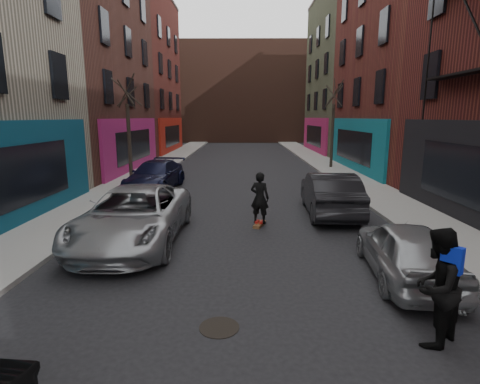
{
  "coord_description": "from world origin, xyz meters",
  "views": [
    {
      "loc": [
        -0.07,
        -2.36,
        3.6
      ],
      "look_at": [
        -0.13,
        7.6,
        1.6
      ],
      "focal_mm": 28.0,
      "sensor_mm": 36.0,
      "label": 1
    }
  ],
  "objects_px": {
    "parked_right_far": "(406,250)",
    "parked_right_end": "(330,193)",
    "skateboarder": "(260,198)",
    "pedestrian": "(436,287)",
    "tree_right_far": "(333,118)",
    "parked_left_end": "(156,176)",
    "tree_left_far": "(128,121)",
    "manhole": "(219,327)",
    "skateboard": "(259,224)",
    "parked_left_far": "(134,216)"
  },
  "relations": [
    {
      "from": "tree_right_far",
      "to": "manhole",
      "type": "relative_size",
      "value": 9.71
    },
    {
      "from": "parked_left_far",
      "to": "parked_right_far",
      "type": "xyz_separation_m",
      "value": [
        6.82,
        -2.44,
        -0.13
      ]
    },
    {
      "from": "pedestrian",
      "to": "manhole",
      "type": "xyz_separation_m",
      "value": [
        -3.47,
        0.41,
        -0.97
      ]
    },
    {
      "from": "tree_right_far",
      "to": "pedestrian",
      "type": "relative_size",
      "value": 3.51
    },
    {
      "from": "parked_right_end",
      "to": "pedestrian",
      "type": "distance_m",
      "value": 8.21
    },
    {
      "from": "parked_left_end",
      "to": "parked_right_far",
      "type": "bearing_deg",
      "value": -45.69
    },
    {
      "from": "tree_right_far",
      "to": "pedestrian",
      "type": "height_order",
      "value": "tree_right_far"
    },
    {
      "from": "skateboard",
      "to": "pedestrian",
      "type": "bearing_deg",
      "value": -49.87
    },
    {
      "from": "tree_left_far",
      "to": "parked_right_far",
      "type": "xyz_separation_m",
      "value": [
        9.82,
        -12.35,
        -2.71
      ]
    },
    {
      "from": "parked_left_end",
      "to": "pedestrian",
      "type": "relative_size",
      "value": 2.56
    },
    {
      "from": "parked_right_end",
      "to": "manhole",
      "type": "height_order",
      "value": "parked_right_end"
    },
    {
      "from": "tree_left_far",
      "to": "pedestrian",
      "type": "height_order",
      "value": "tree_left_far"
    },
    {
      "from": "parked_right_end",
      "to": "skateboarder",
      "type": "distance_m",
      "value": 3.12
    },
    {
      "from": "tree_left_far",
      "to": "tree_right_far",
      "type": "relative_size",
      "value": 0.96
    },
    {
      "from": "tree_right_far",
      "to": "parked_right_far",
      "type": "relative_size",
      "value": 1.73
    },
    {
      "from": "parked_left_far",
      "to": "pedestrian",
      "type": "bearing_deg",
      "value": -38.47
    },
    {
      "from": "parked_left_far",
      "to": "parked_left_end",
      "type": "distance_m",
      "value": 8.15
    },
    {
      "from": "parked_left_end",
      "to": "pedestrian",
      "type": "height_order",
      "value": "pedestrian"
    },
    {
      "from": "skateboarder",
      "to": "tree_right_far",
      "type": "bearing_deg",
      "value": -92.27
    },
    {
      "from": "parked_right_far",
      "to": "pedestrian",
      "type": "relative_size",
      "value": 2.03
    },
    {
      "from": "parked_right_end",
      "to": "skateboarder",
      "type": "bearing_deg",
      "value": 33.47
    },
    {
      "from": "tree_left_far",
      "to": "tree_right_far",
      "type": "distance_m",
      "value": 13.78
    },
    {
      "from": "parked_left_end",
      "to": "manhole",
      "type": "relative_size",
      "value": 7.08
    },
    {
      "from": "parked_left_end",
      "to": "tree_left_far",
      "type": "bearing_deg",
      "value": 140.53
    },
    {
      "from": "skateboarder",
      "to": "pedestrian",
      "type": "height_order",
      "value": "pedestrian"
    },
    {
      "from": "skateboarder",
      "to": "pedestrian",
      "type": "xyz_separation_m",
      "value": [
        2.49,
        -6.62,
        0.01
      ]
    },
    {
      "from": "skateboarder",
      "to": "pedestrian",
      "type": "distance_m",
      "value": 7.08
    },
    {
      "from": "parked_right_far",
      "to": "parked_right_end",
      "type": "xyz_separation_m",
      "value": [
        -0.42,
        5.71,
        0.13
      ]
    },
    {
      "from": "skateboard",
      "to": "skateboarder",
      "type": "relative_size",
      "value": 0.46
    },
    {
      "from": "tree_left_far",
      "to": "skateboard",
      "type": "height_order",
      "value": "tree_left_far"
    },
    {
      "from": "skateboarder",
      "to": "manhole",
      "type": "xyz_separation_m",
      "value": [
        -0.98,
        -6.21,
        -0.96
      ]
    },
    {
      "from": "parked_left_end",
      "to": "parked_right_end",
      "type": "bearing_deg",
      "value": -25.29
    },
    {
      "from": "parked_left_end",
      "to": "skateboarder",
      "type": "height_order",
      "value": "skateboarder"
    },
    {
      "from": "parked_left_far",
      "to": "skateboard",
      "type": "height_order",
      "value": "parked_left_far"
    },
    {
      "from": "parked_left_far",
      "to": "parked_left_end",
      "type": "relative_size",
      "value": 1.16
    },
    {
      "from": "parked_left_far",
      "to": "tree_right_far",
      "type": "bearing_deg",
      "value": 59.48
    },
    {
      "from": "tree_left_far",
      "to": "skateboard",
      "type": "distance_m",
      "value": 11.13
    },
    {
      "from": "skateboarder",
      "to": "manhole",
      "type": "relative_size",
      "value": 2.48
    },
    {
      "from": "parked_left_end",
      "to": "manhole",
      "type": "distance_m",
      "value": 13.21
    },
    {
      "from": "pedestrian",
      "to": "manhole",
      "type": "relative_size",
      "value": 2.76
    },
    {
      "from": "skateboard",
      "to": "manhole",
      "type": "distance_m",
      "value": 6.29
    },
    {
      "from": "tree_left_far",
      "to": "parked_left_far",
      "type": "distance_m",
      "value": 10.67
    },
    {
      "from": "tree_left_far",
      "to": "tree_right_far",
      "type": "bearing_deg",
      "value": 25.82
    },
    {
      "from": "parked_left_end",
      "to": "skateboard",
      "type": "distance_m",
      "value": 8.09
    },
    {
      "from": "parked_left_end",
      "to": "pedestrian",
      "type": "distance_m",
      "value": 14.97
    },
    {
      "from": "skateboard",
      "to": "parked_left_end",
      "type": "bearing_deg",
      "value": 147.29
    },
    {
      "from": "tree_left_far",
      "to": "skateboarder",
      "type": "bearing_deg",
      "value": -50.8
    },
    {
      "from": "tree_right_far",
      "to": "parked_left_end",
      "type": "bearing_deg",
      "value": -143.52
    },
    {
      "from": "parked_left_far",
      "to": "manhole",
      "type": "xyz_separation_m",
      "value": [
        2.73,
        -4.53,
        -0.79
      ]
    },
    {
      "from": "parked_left_end",
      "to": "pedestrian",
      "type": "xyz_separation_m",
      "value": [
        7.43,
        -12.99,
        0.26
      ]
    }
  ]
}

